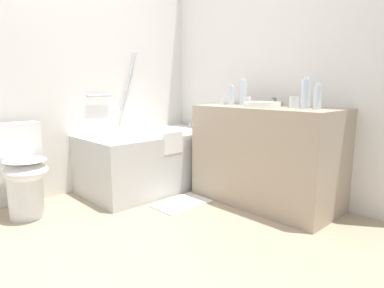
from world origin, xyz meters
TOP-DOWN VIEW (x-y plane):
  - ground_plane at (0.00, 0.00)m, footprint 4.17×4.17m
  - wall_back_tiled at (0.00, 1.24)m, footprint 3.57×0.10m
  - wall_right_mirror at (1.64, 0.00)m, footprint 0.10×2.79m
  - bathtub at (0.84, 0.80)m, footprint 1.43×0.78m
  - toilet at (-0.40, 0.89)m, footprint 0.40×0.50m
  - vanity_counter at (1.27, -0.27)m, footprint 0.62×1.25m
  - sink_basin at (1.27, -0.22)m, footprint 0.31×0.31m
  - sink_faucet at (1.46, -0.22)m, footprint 0.12×0.15m
  - water_bottle_0 at (1.30, 0.16)m, footprint 0.06×0.06m
  - water_bottle_1 at (1.27, -0.71)m, footprint 0.06×0.06m
  - water_bottle_2 at (1.27, -0.61)m, footprint 0.07×0.07m
  - water_bottle_3 at (1.36, 0.07)m, footprint 0.07×0.07m
  - drinking_glass_0 at (1.32, -0.01)m, footprint 0.08×0.08m
  - drinking_glass_1 at (1.33, -0.48)m, footprint 0.08×0.08m
  - drinking_glass_2 at (1.28, 0.26)m, footprint 0.08×0.08m
  - bath_mat at (0.69, 0.21)m, footprint 0.51×0.32m

SIDE VIEW (x-z plane):
  - ground_plane at x=0.00m, z-range 0.00..0.00m
  - bath_mat at x=0.69m, z-range 0.00..0.01m
  - bathtub at x=0.84m, z-range -0.39..1.00m
  - toilet at x=-0.40m, z-range -0.01..0.75m
  - vanity_counter at x=1.27m, z-range 0.00..0.86m
  - sink_basin at x=1.27m, z-range 0.86..0.90m
  - sink_faucet at x=1.46m, z-range 0.86..0.93m
  - drinking_glass_0 at x=1.32m, z-range 0.86..0.94m
  - drinking_glass_1 at x=1.33m, z-range 0.86..0.95m
  - drinking_glass_2 at x=1.28m, z-range 0.86..0.95m
  - water_bottle_0 at x=1.30m, z-range 0.86..1.05m
  - water_bottle_1 at x=1.27m, z-range 0.86..1.06m
  - water_bottle_2 at x=1.27m, z-range 0.86..1.10m
  - water_bottle_3 at x=1.36m, z-range 0.86..1.10m
  - wall_back_tiled at x=0.00m, z-range 0.00..2.53m
  - wall_right_mirror at x=1.64m, z-range 0.00..2.53m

